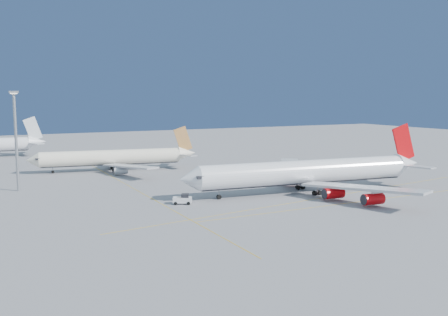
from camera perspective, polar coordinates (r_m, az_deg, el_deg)
ground at (r=134.64m, az=9.94°, el=-3.99°), size 500.00×500.00×0.00m
taxiway_lines at (r=131.75m, az=3.14°, el=-4.13°), size 118.86×140.00×0.02m
airliner_virgin at (r=135.42m, az=9.86°, el=-1.60°), size 72.58×64.85×17.90m
airliner_etihad at (r=176.17m, az=-12.33°, el=0.06°), size 57.48×52.58×15.03m
pushback_tug at (r=119.76m, az=-4.72°, el=-4.72°), size 4.92×4.16×2.47m
light_mast at (r=145.16m, az=-22.71°, el=2.72°), size 2.33×2.33×26.99m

